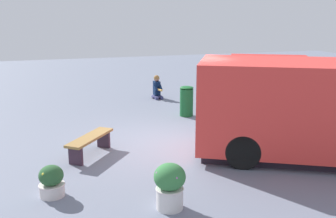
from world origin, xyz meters
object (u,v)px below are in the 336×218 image
Objects in this scene: planter_flowering_near at (170,185)px; planter_flowering_far at (52,181)px; trash_bin at (187,101)px; food_truck at (296,112)px; person_customer at (157,89)px; plaza_bench at (90,141)px.

planter_flowering_far is (-1.13, -1.98, -0.15)m from planter_flowering_near.
planter_flowering_far is 0.61× the size of trash_bin.
food_truck is 7.44m from person_customer.
planter_flowering_near is 0.84× the size of trash_bin.
trash_bin is (-4.81, 4.44, 0.21)m from planter_flowering_far.
person_customer is at bearing -176.33° from trash_bin.
food_truck is at bearing 113.84° from planter_flowering_near.
trash_bin is at bearing 137.25° from planter_flowering_far.
planter_flowering_far is at bearing -25.74° from plaza_bench.
food_truck is 4.93m from plaza_bench.
planter_flowering_near is at bearing -22.56° from trash_bin.
person_customer is 0.92× the size of trash_bin.
planter_flowering_near is at bearing -14.38° from person_customer.
planter_flowering_near reaches higher than plaza_bench.
trash_bin is (2.94, 0.19, 0.14)m from person_customer.
plaza_bench is 4.50m from trash_bin.
planter_flowering_far is at bearing -85.21° from food_truck.
person_customer reaches higher than plaza_bench.
trash_bin reaches higher than planter_flowering_far.
planter_flowering_far is at bearing -42.75° from trash_bin.
plaza_bench is (-3.10, -1.03, -0.09)m from planter_flowering_near.
food_truck is 3.42× the size of plaza_bench.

